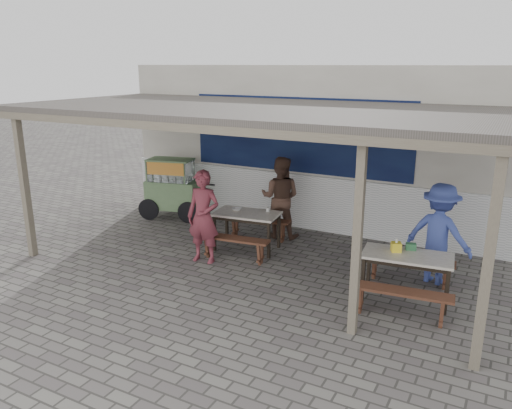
{
  "coord_description": "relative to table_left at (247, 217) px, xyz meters",
  "views": [
    {
      "loc": [
        4.04,
        -6.86,
        3.53
      ],
      "look_at": [
        -0.09,
        0.9,
        1.04
      ],
      "focal_mm": 35.0,
      "sensor_mm": 36.0,
      "label": 1
    }
  ],
  "objects": [
    {
      "name": "tissue_box",
      "position": [
        3.03,
        -0.73,
        0.15
      ],
      "size": [
        0.19,
        0.19,
        0.14
      ],
      "primitive_type": "cube",
      "rotation": [
        0.0,
        0.0,
        0.42
      ],
      "color": "yellow",
      "rests_on": "table_right"
    },
    {
      "name": "donation_box",
      "position": [
        3.21,
        -0.55,
        0.13
      ],
      "size": [
        0.18,
        0.14,
        0.1
      ],
      "primitive_type": "cube",
      "rotation": [
        0.0,
        0.0,
        0.28
      ],
      "color": "#347548",
      "rests_on": "table_right"
    },
    {
      "name": "ground",
      "position": [
        0.45,
        -1.2,
        -0.67
      ],
      "size": [
        60.0,
        60.0,
        0.0
      ],
      "primitive_type": "plane",
      "color": "#64605A",
      "rests_on": "ground"
    },
    {
      "name": "bench_left_wall",
      "position": [
        -0.08,
        0.63,
        -0.34
      ],
      "size": [
        1.37,
        0.44,
        0.45
      ],
      "rotation": [
        0.0,
        0.0,
        0.12
      ],
      "color": "brown",
      "rests_on": "ground"
    },
    {
      "name": "back_wall",
      "position": [
        0.45,
        2.38,
        1.05
      ],
      "size": [
        9.0,
        1.28,
        3.5
      ],
      "color": "beige",
      "rests_on": "ground"
    },
    {
      "name": "warung_roof",
      "position": [
        0.47,
        -0.3,
        2.05
      ],
      "size": [
        9.0,
        4.21,
        2.81
      ],
      "color": "#504A45",
      "rests_on": "ground"
    },
    {
      "name": "table_left",
      "position": [
        0.0,
        0.0,
        0.0
      ],
      "size": [
        1.32,
        0.86,
        0.75
      ],
      "rotation": [
        0.0,
        0.0,
        0.12
      ],
      "color": "white",
      "rests_on": "ground"
    },
    {
      "name": "table_right",
      "position": [
        3.21,
        -0.77,
        0.0
      ],
      "size": [
        1.39,
        0.81,
        0.75
      ],
      "rotation": [
        0.0,
        0.0,
        0.11
      ],
      "color": "white",
      "rests_on": "ground"
    },
    {
      "name": "bench_left_street",
      "position": [
        0.08,
        -0.63,
        -0.34
      ],
      "size": [
        1.37,
        0.44,
        0.45
      ],
      "rotation": [
        0.0,
        0.0,
        0.12
      ],
      "color": "brown",
      "rests_on": "ground"
    },
    {
      "name": "condiment_bowl",
      "position": [
        -0.25,
        0.06,
        0.1
      ],
      "size": [
        0.23,
        0.23,
        0.05
      ],
      "primitive_type": "imported",
      "rotation": [
        0.0,
        0.0,
        0.24
      ],
      "color": "white",
      "rests_on": "table_left"
    },
    {
      "name": "condiment_jar",
      "position": [
        0.32,
        0.27,
        0.12
      ],
      "size": [
        0.07,
        0.07,
        0.08
      ],
      "primitive_type": "cylinder",
      "color": "beige",
      "rests_on": "table_left"
    },
    {
      "name": "patron_street_side",
      "position": [
        -0.4,
        -0.9,
        0.19
      ],
      "size": [
        0.66,
        0.47,
        1.71
      ],
      "primitive_type": "imported",
      "rotation": [
        0.0,
        0.0,
        0.1
      ],
      "color": "maroon",
      "rests_on": "ground"
    },
    {
      "name": "patron_wall_side",
      "position": [
        0.24,
        0.99,
        0.19
      ],
      "size": [
        0.94,
        0.79,
        1.71
      ],
      "primitive_type": "imported",
      "rotation": [
        0.0,
        0.0,
        3.33
      ],
      "color": "brown",
      "rests_on": "ground"
    },
    {
      "name": "patron_right_table",
      "position": [
        3.52,
        0.16,
        0.18
      ],
      "size": [
        1.2,
        0.86,
        1.69
      ],
      "primitive_type": "imported",
      "rotation": [
        0.0,
        0.0,
        2.91
      ],
      "color": "#4153AD",
      "rests_on": "ground"
    },
    {
      "name": "bench_right_wall",
      "position": [
        3.14,
        -0.12,
        -0.33
      ],
      "size": [
        1.45,
        0.43,
        0.45
      ],
      "rotation": [
        0.0,
        0.0,
        0.11
      ],
      "color": "brown",
      "rests_on": "ground"
    },
    {
      "name": "vendor_cart",
      "position": [
        -2.56,
        1.03,
        0.1
      ],
      "size": [
        1.67,
        0.97,
        1.41
      ],
      "rotation": [
        0.0,
        0.0,
        0.23
      ],
      "color": "#69895B",
      "rests_on": "ground"
    },
    {
      "name": "bench_right_street",
      "position": [
        3.28,
        -1.42,
        -0.33
      ],
      "size": [
        1.45,
        0.43,
        0.45
      ],
      "rotation": [
        0.0,
        0.0,
        0.11
      ],
      "color": "brown",
      "rests_on": "ground"
    }
  ]
}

